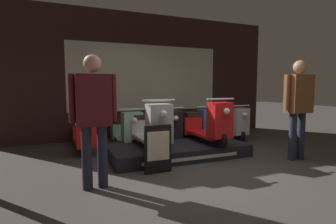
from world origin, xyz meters
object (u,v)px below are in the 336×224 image
object	(u,v)px
scooter_display_left	(149,128)
scooter_backrow_0	(84,134)
scooter_backrow_1	(126,131)
scooter_display_right	(205,124)
scooter_backrow_2	(163,129)
scooter_backrow_4	(226,125)
scooter_backrow_3	(196,126)
price_sign_board	(158,149)
person_left_browsing	(94,111)
person_right_browsing	(298,101)

from	to	relation	value
scooter_display_left	scooter_backrow_0	world-z (taller)	scooter_display_left
scooter_backrow_1	scooter_display_right	bearing A→B (deg)	-41.47
scooter_display_right	scooter_backrow_2	xyz separation A→B (m)	(-0.43, 1.16, -0.23)
scooter_backrow_1	scooter_backrow_2	bearing A→B (deg)	0.00
scooter_backrow_0	scooter_display_right	bearing A→B (deg)	-27.88
scooter_backrow_2	scooter_backrow_4	size ratio (longest dim) A/B	1.00
scooter_display_right	scooter_display_left	bearing A→B (deg)	180.00
scooter_backrow_3	price_sign_board	distance (m)	2.60
scooter_backrow_4	price_sign_board	size ratio (longest dim) A/B	2.15
scooter_display_right	price_sign_board	size ratio (longest dim) A/B	2.15
scooter_backrow_0	price_sign_board	size ratio (longest dim) A/B	2.15
scooter_display_right	scooter_backrow_4	world-z (taller)	scooter_display_right
scooter_backrow_1	person_left_browsing	size ratio (longest dim) A/B	0.93
scooter_backrow_4	person_right_browsing	world-z (taller)	person_right_browsing
scooter_backrow_4	person_right_browsing	distance (m)	2.32
scooter_backrow_1	scooter_backrow_2	xyz separation A→B (m)	(0.88, 0.00, 0.00)
scooter_backrow_0	scooter_backrow_1	size ratio (longest dim) A/B	1.00
price_sign_board	scooter_backrow_2	bearing A→B (deg)	66.55
scooter_backrow_3	person_right_browsing	bearing A→B (deg)	-68.82
scooter_display_left	price_sign_board	distance (m)	0.83
scooter_backrow_4	person_right_browsing	size ratio (longest dim) A/B	0.89
scooter_display_right	scooter_backrow_2	distance (m)	1.25
person_right_browsing	scooter_backrow_1	bearing A→B (deg)	139.81
scooter_display_left	person_left_browsing	distance (m)	1.57
scooter_backrow_3	scooter_display_right	bearing A→B (deg)	-111.13
scooter_backrow_3	scooter_backrow_4	world-z (taller)	same
person_left_browsing	scooter_backrow_2	bearing A→B (deg)	50.60
scooter_display_left	person_left_browsing	xyz separation A→B (m)	(-1.08, -1.05, 0.44)
scooter_backrow_1	price_sign_board	xyz separation A→B (m)	(0.03, -1.95, 0.03)
scooter_backrow_1	scooter_backrow_3	bearing A→B (deg)	0.00
scooter_backrow_4	price_sign_board	bearing A→B (deg)	-143.15
scooter_backrow_2	person_left_browsing	size ratio (longest dim) A/B	0.93
scooter_backrow_4	price_sign_board	world-z (taller)	scooter_backrow_4
scooter_backrow_4	person_right_browsing	xyz separation A→B (m)	(-0.02, -2.20, 0.72)
scooter_backrow_2	scooter_backrow_4	xyz separation A→B (m)	(1.75, 0.00, 0.00)
scooter_backrow_3	price_sign_board	bearing A→B (deg)	-131.47
scooter_backrow_3	scooter_backrow_2	bearing A→B (deg)	180.00
scooter_display_left	scooter_display_right	size ratio (longest dim) A/B	1.00
scooter_backrow_3	scooter_backrow_0	bearing A→B (deg)	180.00
scooter_backrow_0	scooter_backrow_4	distance (m)	3.51
scooter_display_left	person_right_browsing	xyz separation A→B (m)	(2.46, -1.05, 0.49)
scooter_backrow_3	price_sign_board	xyz separation A→B (m)	(-1.72, -1.95, 0.03)
price_sign_board	person_left_browsing	bearing A→B (deg)	-165.24
scooter_display_right	scooter_backrow_3	distance (m)	1.26
scooter_backrow_0	scooter_backrow_4	bearing A→B (deg)	0.00
scooter_backrow_1	price_sign_board	distance (m)	1.95
person_right_browsing	scooter_backrow_3	bearing A→B (deg)	111.18
scooter_backrow_0	person_left_browsing	xyz separation A→B (m)	(-0.05, -2.20, 0.67)
scooter_backrow_0	person_left_browsing	size ratio (longest dim) A/B	0.93
scooter_display_left	person_right_browsing	bearing A→B (deg)	-23.06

